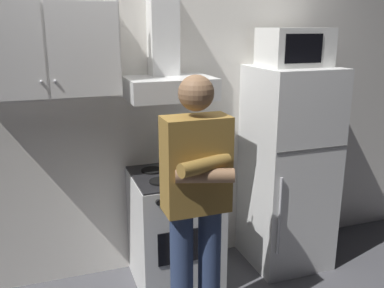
% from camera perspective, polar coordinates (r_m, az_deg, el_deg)
% --- Properties ---
extents(back_wall_tiled, '(4.80, 0.10, 2.70)m').
position_cam_1_polar(back_wall_tiled, '(3.27, -3.53, 6.04)').
color(back_wall_tiled, silver).
rests_on(back_wall_tiled, ground_plane).
extents(upper_cabinet, '(0.90, 0.37, 0.60)m').
position_cam_1_polar(upper_cabinet, '(2.88, -19.18, 11.95)').
color(upper_cabinet, white).
extents(stove_oven, '(0.60, 0.62, 0.87)m').
position_cam_1_polar(stove_oven, '(3.23, -2.36, -11.31)').
color(stove_oven, silver).
rests_on(stove_oven, ground_plane).
extents(range_hood, '(0.60, 0.44, 0.75)m').
position_cam_1_polar(range_hood, '(3.01, -3.33, 9.97)').
color(range_hood, white).
extents(refrigerator, '(0.60, 0.62, 1.60)m').
position_cam_1_polar(refrigerator, '(3.46, 12.80, -3.20)').
color(refrigerator, silver).
rests_on(refrigerator, ground_plane).
extents(microwave, '(0.48, 0.37, 0.28)m').
position_cam_1_polar(microwave, '(3.30, 13.62, 12.54)').
color(microwave, silver).
rests_on(microwave, refrigerator).
extents(person_standing, '(0.38, 0.33, 1.64)m').
position_cam_1_polar(person_standing, '(2.49, 0.57, -7.83)').
color(person_standing, navy).
rests_on(person_standing, ground_plane).
extents(cooking_pot, '(0.31, 0.21, 0.11)m').
position_cam_1_polar(cooking_pot, '(2.97, 0.62, -3.29)').
color(cooking_pot, '#B7BABF').
rests_on(cooking_pot, stove_oven).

